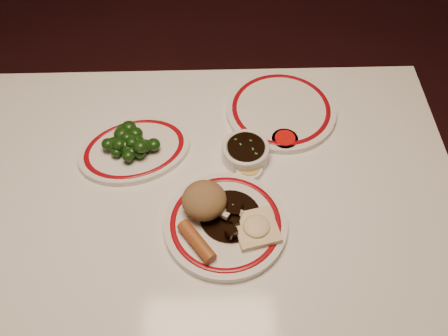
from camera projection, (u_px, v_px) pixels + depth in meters
ground at (206, 327)px, 1.69m from camera, size 7.00×7.00×0.00m
dining_table at (198, 229)px, 1.17m from camera, size 1.20×0.90×0.75m
main_plate at (226, 224)px, 1.06m from camera, size 0.30×0.30×0.02m
rice_mound at (204, 200)px, 1.05m from camera, size 0.10×0.10×0.07m
spring_roll at (197, 241)px, 1.01m from camera, size 0.08×0.10×0.03m
fried_wonton at (256, 228)px, 1.04m from camera, size 0.10×0.10×0.02m
stirfry_heap at (230, 214)px, 1.06m from camera, size 0.13×0.13×0.03m
broccoli_plate at (135, 150)px, 1.19m from camera, size 0.31×0.29×0.02m
broccoli_pile at (129, 142)px, 1.16m from camera, size 0.14×0.12×0.05m
soy_bowl at (246, 152)px, 1.17m from camera, size 0.11×0.11×0.04m
sweet_sour_dish at (285, 140)px, 1.20m from camera, size 0.06×0.06×0.02m
mustard_dish at (249, 169)px, 1.15m from camera, size 0.06×0.06×0.02m
far_plate at (281, 110)px, 1.27m from camera, size 0.31×0.31×0.02m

